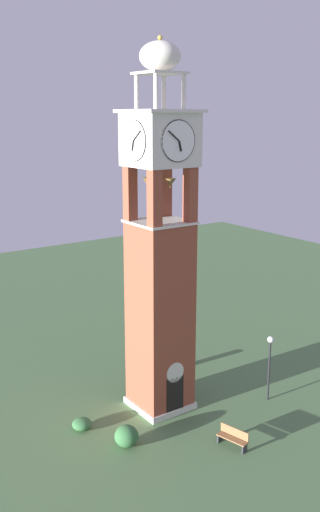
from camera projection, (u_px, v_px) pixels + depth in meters
The scene contains 7 objects.
ground at pixel (160, 405), 31.47m from camera, with size 80.00×80.00×0.00m, color #517547.
clock_tower at pixel (160, 264), 29.47m from camera, with size 3.36×3.36×19.51m.
park_bench at pixel (233, 438), 27.45m from camera, with size 0.81×1.66×0.95m.
lamp_post at pixel (270, 356), 31.47m from camera, with size 0.36×0.36×3.85m.
trash_bin at pixel (185, 361), 36.25m from camera, with size 0.52×0.52×0.80m, color #2D2D33.
shrub_near_entry at pixel (127, 436), 27.48m from camera, with size 1.19×1.19×1.08m, color #336638.
shrub_left_of_tower at pixel (82, 424), 28.98m from camera, with size 1.01×1.01×0.60m, color #336638.
Camera 1 is at (-16.48, -23.22, 15.82)m, focal length 39.38 mm.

